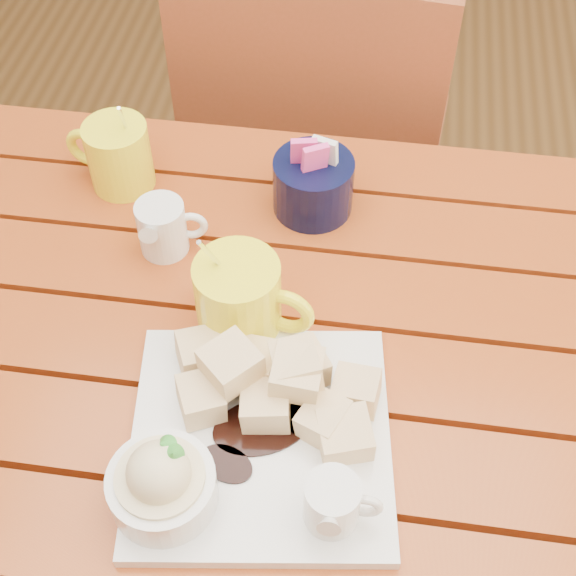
% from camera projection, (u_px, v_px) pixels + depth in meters
% --- Properties ---
extents(table, '(1.20, 0.79, 0.75)m').
position_uv_depth(table, '(258.00, 405.00, 1.00)').
color(table, '#953213').
rests_on(table, ground).
extents(dessert_plate, '(0.30, 0.30, 0.11)m').
position_uv_depth(dessert_plate, '(244.00, 438.00, 0.81)').
color(dessert_plate, white).
rests_on(dessert_plate, table).
extents(coffee_mug_left, '(0.12, 0.09, 0.14)m').
position_uv_depth(coffee_mug_left, '(117.00, 154.00, 1.06)').
color(coffee_mug_left, yellow).
rests_on(coffee_mug_left, table).
extents(coffee_mug_right, '(0.14, 0.10, 0.16)m').
position_uv_depth(coffee_mug_right, '(241.00, 299.00, 0.89)').
color(coffee_mug_right, yellow).
rests_on(coffee_mug_right, table).
extents(cream_pitcher, '(0.09, 0.07, 0.07)m').
position_uv_depth(cream_pitcher, '(163.00, 227.00, 0.99)').
color(cream_pitcher, white).
rests_on(cream_pitcher, table).
extents(sugar_caddy, '(0.10, 0.10, 0.11)m').
position_uv_depth(sugar_caddy, '(313.00, 184.00, 1.04)').
color(sugar_caddy, black).
rests_on(sugar_caddy, table).
extents(chair_far, '(0.48, 0.48, 0.92)m').
position_uv_depth(chair_far, '(317.00, 153.00, 1.49)').
color(chair_far, brown).
rests_on(chair_far, ground).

